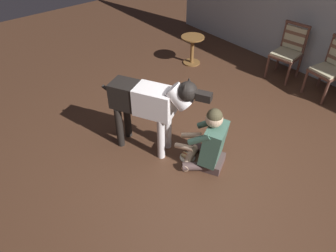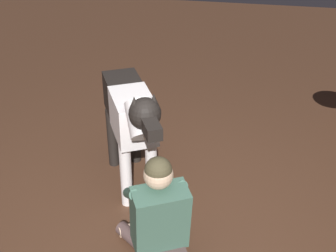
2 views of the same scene
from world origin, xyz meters
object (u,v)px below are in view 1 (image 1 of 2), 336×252
object	(u,v)px
large_dog	(150,103)
round_side_table	(192,48)
person_sitting_on_floor	(210,143)
dining_chair_left_of_pair	(289,49)
dining_chair_right_of_pair	(332,65)
hot_dog_on_plate	(187,156)

from	to	relation	value
large_dog	round_side_table	xyz separation A→B (m)	(-1.51, 2.16, -0.42)
person_sitting_on_floor	dining_chair_left_of_pair	bearing A→B (deg)	105.05
dining_chair_right_of_pair	large_dog	distance (m)	3.25
large_dog	person_sitting_on_floor	bearing A→B (deg)	27.29
dining_chair_left_of_pair	person_sitting_on_floor	world-z (taller)	dining_chair_left_of_pair
hot_dog_on_plate	dining_chair_left_of_pair	bearing A→B (deg)	99.66
dining_chair_right_of_pair	person_sitting_on_floor	distance (m)	2.78
dining_chair_right_of_pair	hot_dog_on_plate	distance (m)	2.97
dining_chair_right_of_pair	person_sitting_on_floor	size ratio (longest dim) A/B	1.11
dining_chair_left_of_pair	hot_dog_on_plate	world-z (taller)	dining_chair_left_of_pair
person_sitting_on_floor	round_side_table	bearing A→B (deg)	141.22
dining_chair_left_of_pair	large_dog	size ratio (longest dim) A/B	0.73
hot_dog_on_plate	person_sitting_on_floor	bearing A→B (deg)	27.29
person_sitting_on_floor	hot_dog_on_plate	xyz separation A→B (m)	(-0.25, -0.13, -0.34)
dining_chair_right_of_pair	round_side_table	world-z (taller)	dining_chair_right_of_pair
dining_chair_left_of_pair	dining_chair_right_of_pair	distance (m)	0.82
hot_dog_on_plate	dining_chair_right_of_pair	bearing A→B (deg)	83.69
round_side_table	hot_dog_on_plate	bearing A→B (deg)	-44.18
large_dog	round_side_table	size ratio (longest dim) A/B	2.41
dining_chair_right_of_pair	person_sitting_on_floor	xyz separation A→B (m)	(-0.07, -2.78, -0.18)
large_dog	hot_dog_on_plate	xyz separation A→B (m)	(0.47, 0.24, -0.73)
large_dog	dining_chair_left_of_pair	bearing A→B (deg)	90.53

